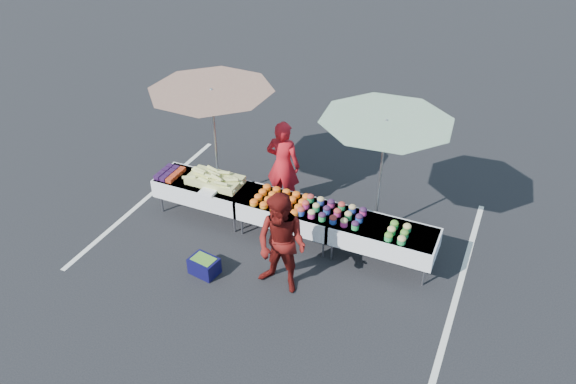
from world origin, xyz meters
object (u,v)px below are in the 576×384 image
at_px(storage_bin, 204,266).
at_px(table_right, 383,236).
at_px(table_center, 288,211).
at_px(umbrella_right, 385,131).
at_px(umbrella_left, 212,100).
at_px(table_left, 204,189).
at_px(vendor, 283,165).
at_px(customer, 282,244).

bearing_deg(storage_bin, table_right, 38.31).
distance_m(table_center, umbrella_right, 2.29).
relative_size(table_center, umbrella_left, 0.61).
bearing_deg(table_left, umbrella_right, 13.81).
relative_size(umbrella_left, storage_bin, 5.82).
xyz_separation_m(table_left, vendor, (1.29, 0.91, 0.36)).
bearing_deg(table_center, storage_bin, -120.45).
distance_m(vendor, storage_bin, 2.59).
bearing_deg(table_left, table_center, 0.00).
relative_size(table_right, umbrella_left, 0.61).
distance_m(table_left, vendor, 1.61).
xyz_separation_m(vendor, umbrella_right, (1.97, -0.11, 1.22)).
xyz_separation_m(umbrella_left, storage_bin, (0.93, -2.13, -2.05)).
relative_size(vendor, umbrella_left, 0.61).
xyz_separation_m(table_left, customer, (2.27, -1.29, 0.33)).
height_order(vendor, storage_bin, vendor).
bearing_deg(table_right, umbrella_right, 113.41).
bearing_deg(table_right, customer, -135.88).
relative_size(table_right, vendor, 0.99).
bearing_deg(umbrella_right, storage_bin, -135.29).
bearing_deg(umbrella_right, umbrella_left, -176.49).
xyz_separation_m(vendor, customer, (0.98, -2.20, -0.02)).
distance_m(table_center, customer, 1.41).
relative_size(table_center, storage_bin, 3.53).
height_order(table_left, umbrella_left, umbrella_left).
relative_size(table_right, customer, 1.02).
height_order(customer, umbrella_left, umbrella_left).
distance_m(vendor, umbrella_right, 2.32).
distance_m(table_center, umbrella_left, 2.52).
xyz_separation_m(customer, umbrella_right, (0.99, 2.09, 1.24)).
distance_m(umbrella_left, umbrella_right, 3.28).
height_order(table_center, vendor, vendor).
bearing_deg(storage_bin, table_center, 68.34).
height_order(table_right, vendor, vendor).
distance_m(table_left, table_right, 3.60).
height_order(customer, storage_bin, customer).
distance_m(table_center, storage_bin, 1.82).
bearing_deg(customer, storage_bin, -162.84).
distance_m(table_left, table_center, 1.80).
distance_m(table_right, storage_bin, 3.13).
height_order(table_center, table_right, same).
bearing_deg(table_center, umbrella_right, 28.83).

